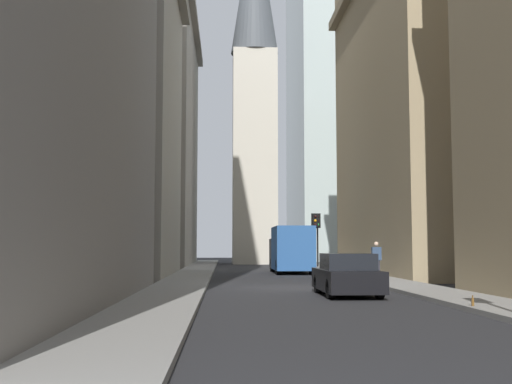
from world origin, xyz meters
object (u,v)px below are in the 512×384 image
traffic_light_midblock (315,227)px  traffic_light_far_junction (318,227)px  delivery_truck (291,249)px  discarded_bottle (473,302)px  pedestrian (376,258)px  sedan_black (347,276)px

traffic_light_midblock → traffic_light_far_junction: bearing=-19.7°
delivery_truck → discarded_bottle: delivery_truck is taller
traffic_light_far_junction → pedestrian: 17.07m
traffic_light_midblock → sedan_black: bearing=174.2°
delivery_truck → traffic_light_far_junction: size_ratio=1.62×
delivery_truck → sedan_black: (-18.05, 0.00, -0.80)m
sedan_black → pedestrian: pedestrian is taller
pedestrian → discarded_bottle: 14.45m
pedestrian → discarded_bottle: size_ratio=6.44×
traffic_light_far_junction → delivery_truck: bearing=160.4°
traffic_light_far_junction → sedan_black: bearing=173.8°
sedan_black → traffic_light_far_junction: size_ratio=1.08×
traffic_light_midblock → pedestrian: (-16.09, -0.66, -1.95)m
sedan_black → discarded_bottle: 5.74m
pedestrian → discarded_bottle: bearing=176.0°
delivery_truck → pedestrian: 9.51m
traffic_light_far_junction → discarded_bottle: (-31.34, 0.65, -2.82)m
delivery_truck → sedan_black: bearing=180.0°
delivery_truck → sedan_black: delivery_truck is taller
traffic_light_far_junction → traffic_light_midblock: bearing=160.3°
delivery_truck → sedan_black: 18.07m
traffic_light_midblock → pedestrian: bearing=-177.6°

